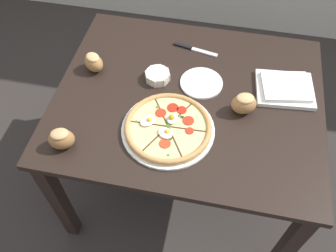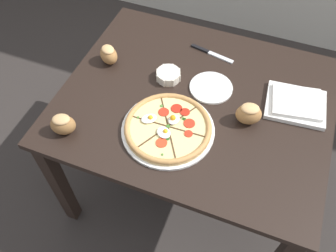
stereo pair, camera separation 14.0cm
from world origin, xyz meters
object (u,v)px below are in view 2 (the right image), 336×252
(ramekin_bowl, at_px, (168,75))
(napkin_folded, at_px, (296,104))
(side_saucer, at_px, (211,88))
(pizza, at_px, (168,128))
(bread_piece_mid, at_px, (63,124))
(bread_piece_near, at_px, (109,54))
(dining_table, at_px, (194,113))
(knife_main, at_px, (211,53))
(bread_piece_far, at_px, (249,114))

(ramekin_bowl, distance_m, napkin_folded, 0.56)
(side_saucer, bearing_deg, ramekin_bowl, -176.94)
(napkin_folded, bearing_deg, pizza, -145.58)
(ramekin_bowl, height_order, bread_piece_mid, bread_piece_mid)
(pizza, xyz_separation_m, bread_piece_near, (-0.40, 0.27, 0.03))
(ramekin_bowl, relative_size, bread_piece_near, 0.96)
(napkin_folded, bearing_deg, dining_table, -164.70)
(knife_main, xyz_separation_m, side_saucer, (0.06, -0.21, 0.00))
(pizza, height_order, bread_piece_mid, bread_piece_mid)
(dining_table, xyz_separation_m, ramekin_bowl, (-0.15, 0.07, 0.12))
(side_saucer, bearing_deg, bread_piece_far, -32.44)
(pizza, relative_size, bread_piece_mid, 3.20)
(ramekin_bowl, bearing_deg, side_saucer, 3.06)
(side_saucer, bearing_deg, bread_piece_near, -179.02)
(side_saucer, bearing_deg, pizza, -108.51)
(knife_main, bearing_deg, napkin_folded, -11.89)
(knife_main, bearing_deg, ramekin_bowl, -109.08)
(dining_table, relative_size, ramekin_bowl, 9.96)
(pizza, bearing_deg, napkin_folded, 34.42)
(bread_piece_near, distance_m, side_saucer, 0.49)
(bread_piece_mid, bearing_deg, ramekin_bowl, 56.57)
(dining_table, relative_size, bread_piece_far, 9.51)
(pizza, relative_size, ramekin_bowl, 3.24)
(dining_table, bearing_deg, napkin_folded, 15.30)
(bread_piece_near, bearing_deg, bread_piece_mid, -87.87)
(napkin_folded, distance_m, bread_piece_near, 0.86)
(pizza, height_order, bread_piece_near, bread_piece_near)
(dining_table, bearing_deg, bread_piece_near, 170.92)
(knife_main, height_order, side_saucer, same)
(bread_piece_far, height_order, side_saucer, bread_piece_far)
(bread_piece_far, xyz_separation_m, side_saucer, (-0.19, 0.12, -0.04))
(dining_table, height_order, pizza, pizza)
(dining_table, bearing_deg, knife_main, 93.87)
(bread_piece_mid, height_order, bread_piece_far, bread_piece_far)
(bread_piece_near, bearing_deg, napkin_folded, 2.63)
(pizza, distance_m, bread_piece_near, 0.48)
(dining_table, distance_m, knife_main, 0.31)
(dining_table, relative_size, bread_piece_mid, 9.83)
(pizza, bearing_deg, bread_piece_near, 145.54)
(pizza, distance_m, ramekin_bowl, 0.29)
(pizza, distance_m, bread_piece_mid, 0.41)
(napkin_folded, distance_m, knife_main, 0.46)
(bread_piece_far, bearing_deg, knife_main, 127.08)
(dining_table, xyz_separation_m, bread_piece_mid, (-0.43, -0.35, 0.15))
(ramekin_bowl, bearing_deg, bread_piece_near, 179.59)
(dining_table, distance_m, napkin_folded, 0.44)
(bread_piece_near, distance_m, knife_main, 0.48)
(dining_table, relative_size, pizza, 3.07)
(bread_piece_mid, relative_size, bread_piece_far, 0.97)
(napkin_folded, height_order, knife_main, napkin_folded)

